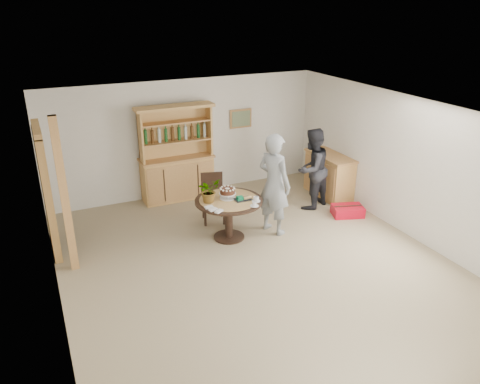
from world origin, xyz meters
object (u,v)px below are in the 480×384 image
Objects in this scene: hutch at (177,168)px; dining_chair at (213,194)px; teen_boy at (274,184)px; red_suitcase at (348,211)px; adult_person at (312,169)px; sideboard at (329,175)px; dining_table at (229,207)px.

hutch reaches higher than dining_chair.
teen_boy is 1.88m from red_suitcase.
hutch reaches higher than teen_boy.
sideboard is at bearing -175.77° from adult_person.
hutch is 2.94× the size of red_suitcase.
hutch is 2.15m from dining_table.
dining_chair is 1.36× the size of red_suitcase.
red_suitcase is at bearing 101.20° from adult_person.
sideboard is at bearing 17.90° from dining_table.
dining_table is at bearing -82.79° from hutch.
hutch is 1.35m from dining_chair.
adult_person is (-0.69, -0.35, 0.36)m from sideboard.
hutch is 3.65m from red_suitcase.
hutch reaches higher than adult_person.
hutch is 1.08× the size of teen_boy.
dining_table is (0.27, -2.14, -0.08)m from hutch.
dining_chair reaches higher than red_suitcase.
red_suitcase is at bearing -3.02° from dining_table.
hutch is at bearing 159.18° from red_suitcase.
adult_person reaches higher than dining_table.
sideboard is at bearing -22.21° from hutch.
hutch is 3.29m from sideboard.
hutch is 2.84m from adult_person.
dining_table is at bearing -162.10° from sideboard.
sideboard is 1.12m from red_suitcase.
dining_chair is at bearing 88.59° from dining_table.
red_suitcase is at bearing -6.17° from dining_chair.
teen_boy is at bearing -33.39° from dining_chair.
teen_boy is (0.83, -0.93, 0.41)m from dining_chair.
teen_boy is 1.12× the size of adult_person.
hutch is 2.51m from teen_boy.
teen_boy is at bearing -6.71° from dining_table.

